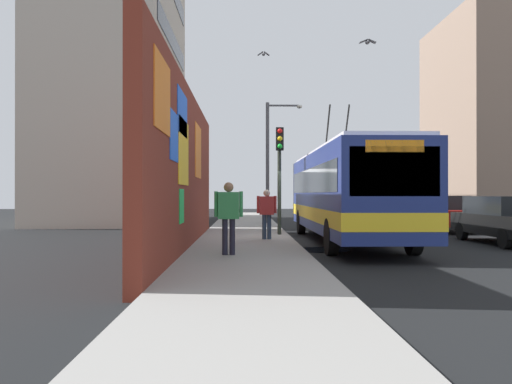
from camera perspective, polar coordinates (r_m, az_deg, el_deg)
ground_plane at (r=19.24m, az=3.68°, el=-5.15°), size 80.00×80.00×0.00m
sidewalk_slab at (r=19.16m, az=-1.11°, el=-4.94°), size 48.00×3.20×0.15m
graffiti_wall at (r=15.75m, az=-7.46°, el=2.29°), size 15.14×0.32×4.66m
building_far_left at (r=33.24m, az=-14.62°, el=10.95°), size 13.16×6.54×16.17m
building_far_right at (r=41.65m, az=25.58°, el=7.15°), size 10.38×9.32×13.95m
city_bus at (r=18.32m, az=9.59°, el=0.07°), size 11.90×2.50×4.91m
parked_car_black at (r=19.39m, az=25.27°, el=-2.61°), size 4.80×1.87×1.58m
parked_car_red at (r=24.90m, az=19.09°, el=-2.09°), size 4.66×1.95×1.58m
parked_car_champagne at (r=30.82m, az=15.06°, el=-1.73°), size 4.44×1.88×1.58m
parked_car_silver at (r=36.41m, az=12.50°, el=-1.50°), size 4.78×1.81×1.58m
pedestrian_near_wall at (r=13.12m, az=-2.96°, el=-2.12°), size 0.24×0.71×1.79m
pedestrian_at_curb at (r=17.69m, az=1.16°, el=-1.96°), size 0.22×0.66×1.65m
traffic_light at (r=19.62m, az=2.55°, el=3.24°), size 0.49×0.28×3.98m
street_lamp at (r=27.59m, az=1.71°, el=4.19°), size 0.44×1.89×6.25m
flying_pigeons at (r=18.68m, az=9.15°, el=19.65°), size 9.55×3.77×2.76m
curbside_puddle at (r=15.92m, az=6.91°, el=-6.17°), size 1.74×1.74×0.00m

